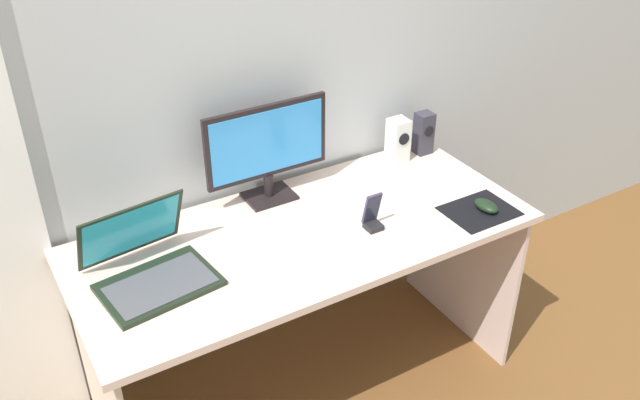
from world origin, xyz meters
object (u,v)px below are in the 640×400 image
Objects in this scene: monitor at (268,148)px; laptop at (150,266)px; keyboard_external at (327,267)px; speaker_right at (424,133)px; mouse at (486,206)px; speaker_near_monitor at (398,140)px; phone_in_dock at (373,216)px.

laptop is at bearing -155.91° from monitor.
monitor reaches higher than keyboard_external.
monitor reaches higher than laptop.
keyboard_external is (-0.75, -0.47, -0.08)m from speaker_right.
keyboard_external is at bearing 177.23° from mouse.
speaker_right is 0.13m from speaker_near_monitor.
speaker_right is 1.77× the size of mouse.
speaker_right is 0.61m from phone_in_dock.
monitor is at bearing 179.67° from speaker_right.
laptop reaches higher than keyboard_external.
speaker_right is 1.28× the size of phone_in_dock.
speaker_near_monitor is at bearing -179.99° from speaker_right.
speaker_near_monitor is at bearing 37.26° from keyboard_external.
speaker_near_monitor is 0.51m from phone_in_dock.
laptop is 0.76m from phone_in_dock.
speaker_near_monitor is at bearing 11.98° from laptop.
monitor is 0.52m from keyboard_external.
speaker_right is 0.49m from mouse.
phone_in_dock is (-0.36, -0.36, -0.04)m from speaker_near_monitor.
keyboard_external is (0.50, -0.24, -0.04)m from laptop.
monitor is at bearing 179.59° from speaker_near_monitor.
speaker_right is 0.46× the size of laptop.
speaker_near_monitor is at bearing 44.35° from phone_in_dock.
speaker_near_monitor is at bearing 93.23° from mouse.
phone_in_dock reaches higher than keyboard_external.
phone_in_dock is at bearing -135.65° from speaker_near_monitor.
mouse is (-0.08, -0.47, -0.07)m from speaker_right.
mouse reaches higher than keyboard_external.
laptop is 2.78× the size of phone_in_dock.
speaker_right is 0.89m from keyboard_external.
speaker_right is at bearing 77.70° from mouse.
speaker_near_monitor is 1.14m from laptop.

